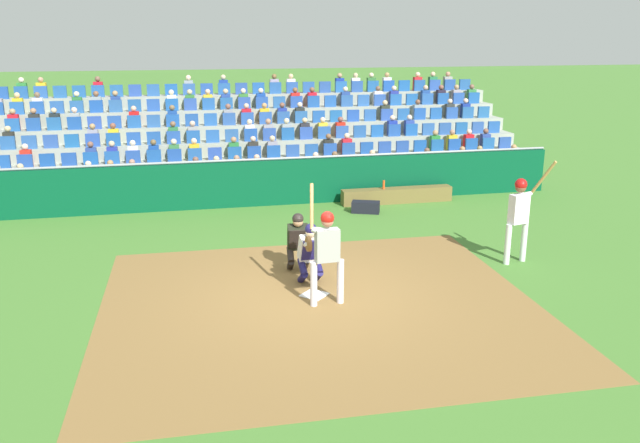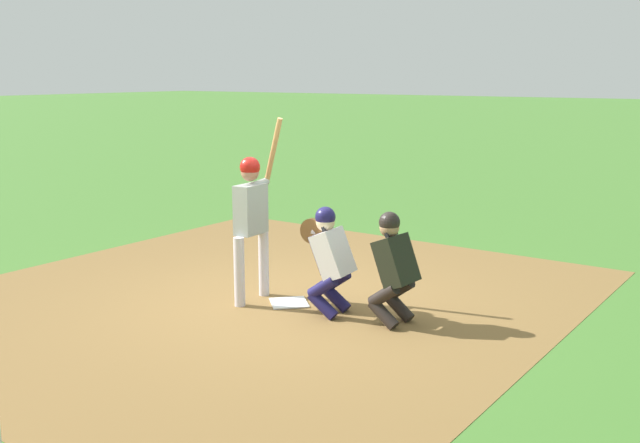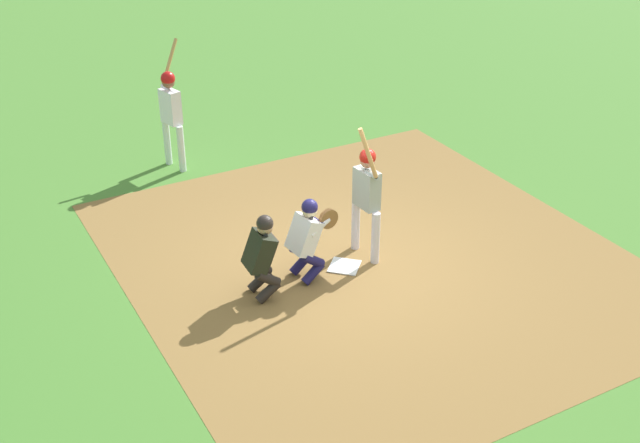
% 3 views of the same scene
% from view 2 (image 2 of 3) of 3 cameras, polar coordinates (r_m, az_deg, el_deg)
% --- Properties ---
extents(ground_plane, '(160.00, 160.00, 0.00)m').
position_cam_2_polar(ground_plane, '(9.12, -2.41, -6.37)').
color(ground_plane, '#467A2F').
extents(infield_dirt_patch, '(8.15, 7.43, 0.01)m').
position_cam_2_polar(infield_dirt_patch, '(9.42, -4.87, -5.81)').
color(infield_dirt_patch, olive).
rests_on(infield_dirt_patch, ground_plane).
extents(home_plate_marker, '(0.62, 0.62, 0.02)m').
position_cam_2_polar(home_plate_marker, '(9.12, -2.41, -6.28)').
color(home_plate_marker, white).
rests_on(home_plate_marker, infield_dirt_patch).
extents(batter_at_plate, '(0.65, 0.45, 2.26)m').
position_cam_2_polar(batter_at_plate, '(9.02, -5.29, 0.72)').
color(batter_at_plate, silver).
rests_on(batter_at_plate, ground_plane).
extents(catcher_crouching, '(0.49, 0.74, 1.29)m').
position_cam_2_polar(catcher_crouching, '(8.56, 0.70, -2.55)').
color(catcher_crouching, '#1C184F').
rests_on(catcher_crouching, ground_plane).
extents(home_plate_umpire, '(0.49, 0.49, 1.30)m').
position_cam_2_polar(home_plate_umpire, '(8.26, 5.65, -3.23)').
color(home_plate_umpire, black).
rests_on(home_plate_umpire, ground_plane).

